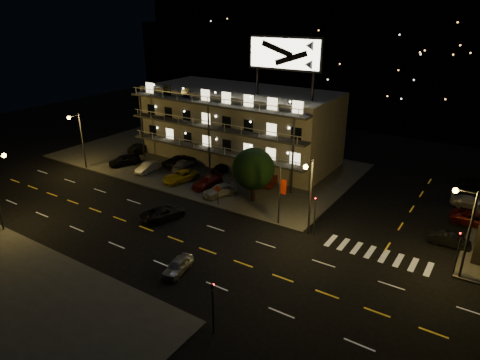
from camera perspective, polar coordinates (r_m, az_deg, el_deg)
The scene contains 29 objects.
ground at distance 42.06m, azimuth -6.54°, elevation -8.60°, with size 140.00×140.00×0.00m, color black.
curb_nw at distance 64.22m, azimuth -4.90°, elevation 2.60°, with size 44.00×24.00×0.15m, color #353532.
motel at distance 63.43m, azimuth 0.04°, elevation 7.42°, with size 28.00×13.80×18.10m.
hill_backdrop at distance 101.19m, azimuth 16.69°, elevation 15.58°, with size 120.00×25.00×24.00m.
streetlight_nw at distance 63.15m, azimuth -20.62°, elevation 5.57°, with size 0.44×1.92×8.00m.
streetlight_nc at distance 41.85m, azimuth 9.25°, elevation -1.30°, with size 0.44×1.92×8.00m.
streetlight_ne at distance 39.37m, azimuth 27.88°, elevation -5.29°, with size 1.92×0.44×8.00m.
signal_nw at distance 43.13m, azimuth 9.97°, elevation -4.11°, with size 0.20×0.27×4.60m.
signal_sw at distance 30.44m, azimuth -3.65°, elevation -16.04°, with size 0.20×0.27×4.60m.
signal_ne at distance 40.60m, azimuth 27.12°, elevation -8.15°, with size 0.27×0.20×4.60m.
banner_north at distance 44.18m, azimuth 5.36°, elevation -1.97°, with size 0.83×0.16×6.40m.
stop_sign at distance 48.94m, azimuth -2.98°, elevation -1.64°, with size 0.91×0.11×2.61m.
tree at distance 49.22m, azimuth 1.76°, elevation 1.35°, with size 5.10×4.91×6.42m.
lot_car_0 at distance 63.97m, azimuth -15.16°, elevation 2.61°, with size 1.80×4.47×1.52m, color black.
lot_car_1 at distance 60.48m, azimuth -12.18°, elevation 1.69°, with size 1.43×4.11×1.36m, color #96959B.
lot_car_2 at distance 56.43m, azimuth -7.88°, elevation 0.50°, with size 2.27×4.93×1.37m, color gold.
lot_car_3 at distance 54.29m, azimuth -4.39°, elevation -0.26°, with size 1.83×4.50×1.31m, color #57110C.
lot_car_4 at distance 51.65m, azimuth -2.68°, elevation -1.32°, with size 1.73×4.30×1.46m, color #96959B.
lot_car_5 at distance 68.99m, azimuth -13.12°, elevation 4.16°, with size 1.48×4.25×1.40m, color black.
lot_car_6 at distance 62.04m, azimuth -7.89°, elevation 2.58°, with size 2.51×5.45×1.51m, color black.
lot_car_7 at distance 60.54m, azimuth -7.49°, elevation 2.04°, with size 1.93×4.75×1.38m, color #96959B.
lot_car_8 at distance 59.12m, azimuth -2.37°, elevation 1.64°, with size 1.46×3.63×1.24m, color black.
lot_car_9 at distance 54.98m, azimuth 4.06°, elevation 0.11°, with size 1.51×4.33×1.43m, color #57110C.
side_car_0 at distance 46.04m, azimuth 26.16°, elevation -7.16°, with size 1.32×3.79×1.25m, color black.
side_car_1 at distance 51.35m, azimuth 29.03°, elevation -4.62°, with size 2.35×5.09×1.41m, color #57110C.
side_car_2 at distance 55.67m, azimuth 28.42°, elevation -2.62°, with size 1.76×4.34×1.26m, color #96959B.
side_car_3 at distance 62.08m, azimuth 28.72°, elevation -0.30°, with size 1.45×3.60×1.23m, color black.
road_car_east at distance 38.01m, azimuth -8.30°, elevation -11.24°, with size 1.45×3.60×1.23m, color #96959B.
road_car_west at distance 47.17m, azimuth -10.12°, elevation -4.30°, with size 2.28×4.94×1.37m, color black.
Camera 1 is at (23.67, -27.48, 21.29)m, focal length 32.00 mm.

